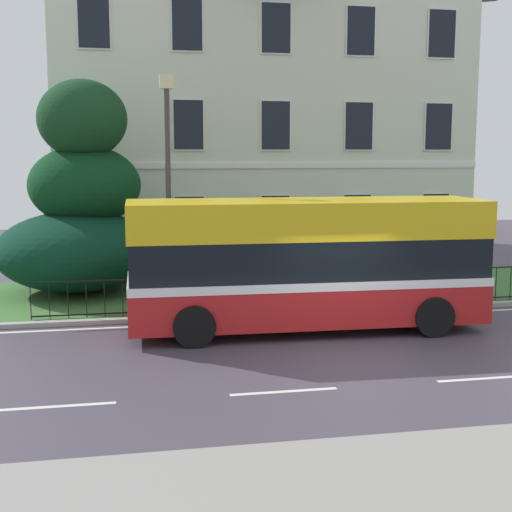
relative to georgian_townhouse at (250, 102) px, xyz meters
name	(u,v)px	position (x,y,z in m)	size (l,w,h in m)	color
ground_plane	(340,344)	(-0.66, -14.71, -6.45)	(60.00, 56.00, 0.18)	#453E4C
georgian_townhouse	(250,102)	(0.00, 0.00, 0.00)	(15.73, 9.97, 12.57)	silver
iron_verge_railing	(327,289)	(0.00, -11.45, -5.81)	(15.58, 0.04, 0.97)	black
evergreen_tree	(80,212)	(-6.67, -7.79, -3.91)	(4.88, 4.88, 6.34)	#423328
single_decker_bus	(307,262)	(-1.08, -13.28, -4.76)	(8.68, 2.76, 3.19)	#B31B1C
street_lamp_post	(168,176)	(-4.22, -10.73, -2.73)	(0.36, 0.24, 6.20)	#333338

